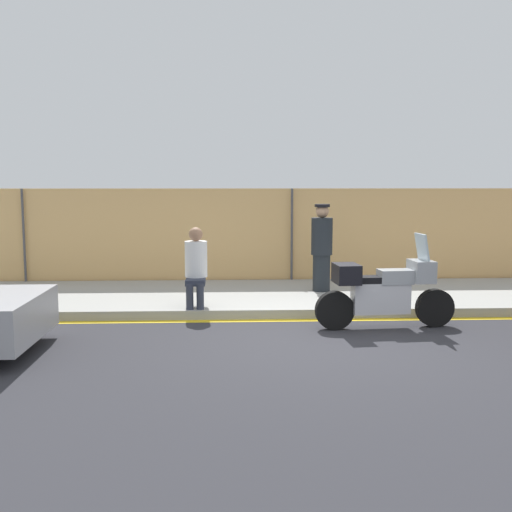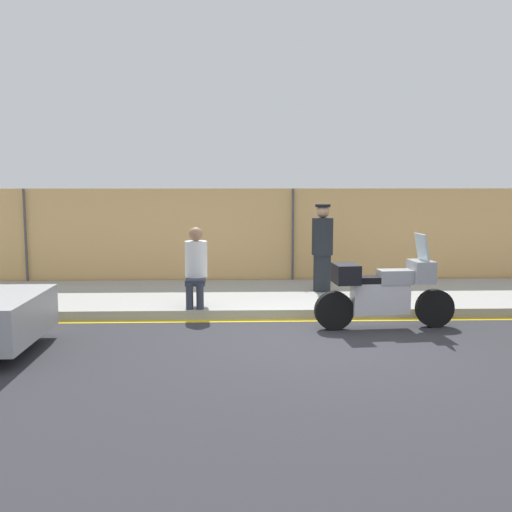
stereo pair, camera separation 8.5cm
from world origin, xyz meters
The scene contains 7 objects.
ground_plane centered at (0.00, 0.00, 0.00)m, with size 120.00×120.00×0.00m, color #2D2D33.
sidewalk centered at (0.00, 2.96, 0.08)m, with size 42.76×3.18×0.16m.
curb_paint_stripe centered at (0.00, 1.28, 0.00)m, with size 42.76×0.18×0.01m.
storefront_fence centered at (0.00, 4.64, 1.07)m, with size 40.63×0.17×2.15m.
motorcycle centered at (1.06, 0.71, 0.60)m, with size 2.23×0.61×1.49m.
officer_standing centered at (0.44, 3.13, 1.02)m, with size 0.41×0.41×1.70m.
person_seated_on_curb centered at (-1.93, 1.85, 0.90)m, with size 0.39×0.69×1.35m.
Camera 1 is at (-1.32, -8.40, 2.27)m, focal length 42.00 mm.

